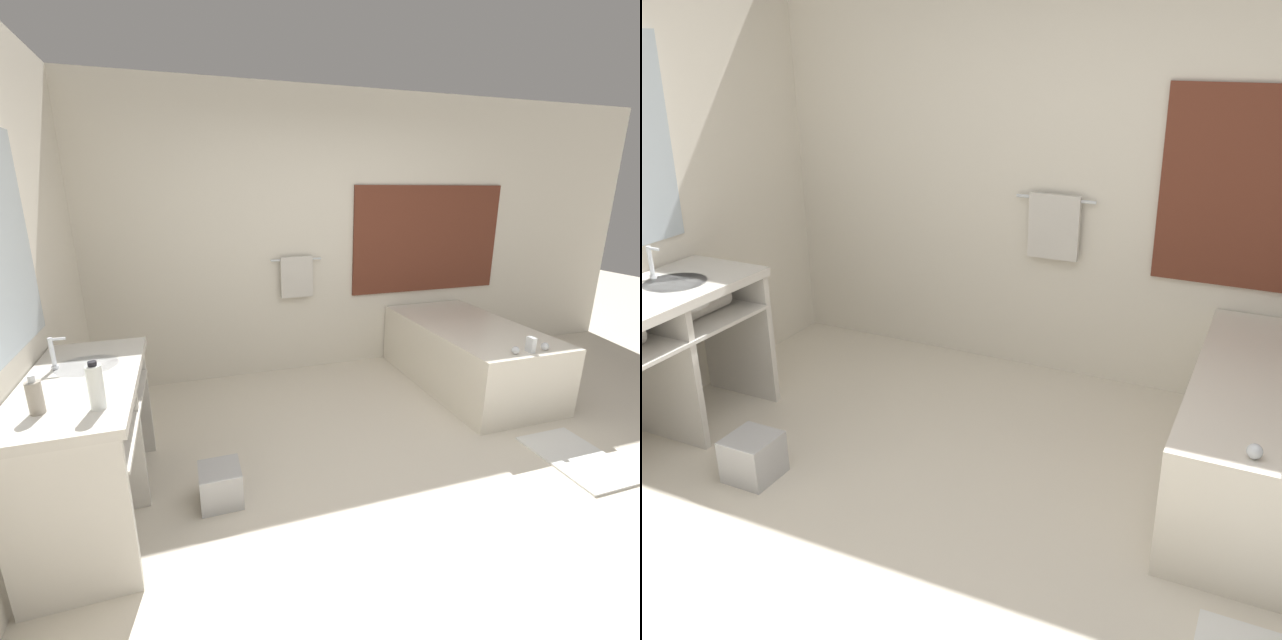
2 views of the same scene
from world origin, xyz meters
TOP-DOWN VIEW (x-y plane):
  - ground_plane at (0.00, 0.00)m, footprint 16.00×16.00m
  - wall_back_with_blinds at (0.04, 2.23)m, footprint 7.40×0.13m
  - vanity_counter at (-1.90, 0.50)m, footprint 0.56×1.22m
  - sink_faucet at (-2.06, 0.66)m, footprint 0.09×0.04m
  - bathtub at (1.15, 1.35)m, footprint 0.91×1.68m
  - water_bottle_1 at (-1.76, 0.10)m, footprint 0.07×0.07m
  - soap_dispenser at (-2.01, 0.13)m, footprint 0.06×0.06m
  - waste_bin at (-1.25, 0.38)m, footprint 0.24×0.24m
  - bath_mat at (1.15, 0.05)m, footprint 0.46×0.67m

SIDE VIEW (x-z plane):
  - ground_plane at x=0.00m, z-range 0.00..0.00m
  - bath_mat at x=1.15m, z-range 0.00..0.02m
  - waste_bin at x=-1.25m, z-range 0.00..0.23m
  - bathtub at x=1.15m, z-range -0.03..0.68m
  - vanity_counter at x=-1.90m, z-range 0.19..1.04m
  - soap_dispenser at x=-2.01m, z-range 0.84..1.02m
  - sink_faucet at x=-2.06m, z-range 0.85..1.03m
  - water_bottle_1 at x=-1.76m, z-range 0.84..1.07m
  - wall_back_with_blinds at x=0.04m, z-range 0.00..2.70m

